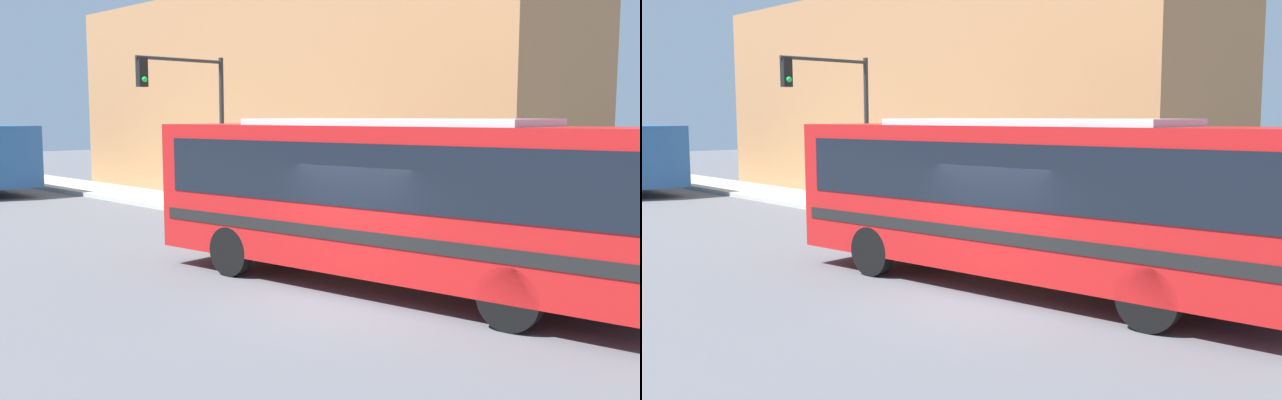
{
  "view_description": "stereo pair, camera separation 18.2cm",
  "coord_description": "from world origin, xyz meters",
  "views": [
    {
      "loc": [
        -9.31,
        -8.77,
        3.4
      ],
      "look_at": [
        2.25,
        3.1,
        1.45
      ],
      "focal_mm": 40.0,
      "sensor_mm": 36.0,
      "label": 1
    },
    {
      "loc": [
        -9.18,
        -8.89,
        3.4
      ],
      "look_at": [
        2.25,
        3.1,
        1.45
      ],
      "focal_mm": 40.0,
      "sensor_mm": 36.0,
      "label": 2
    }
  ],
  "objects": [
    {
      "name": "fire_hydrant",
      "position": [
        5.1,
        3.82,
        0.55
      ],
      "size": [
        0.24,
        0.32,
        0.78
      ],
      "color": "red",
      "rests_on": "sidewalk"
    },
    {
      "name": "traffic_light_pole",
      "position": [
        4.12,
        10.95,
        3.74
      ],
      "size": [
        3.28,
        0.35,
        5.19
      ],
      "color": "#2D2D2D",
      "rests_on": "sidewalk"
    },
    {
      "name": "sidewalk",
      "position": [
        5.92,
        20.0,
        0.08
      ],
      "size": [
        2.84,
        70.0,
        0.17
      ],
      "color": "#B7B2A8",
      "rests_on": "ground_plane"
    },
    {
      "name": "building_facade",
      "position": [
        10.34,
        12.87,
        4.16
      ],
      "size": [
        6.0,
        23.75,
        8.31
      ],
      "color": "#B27A4C",
      "rests_on": "ground_plane"
    },
    {
      "name": "ground_plane",
      "position": [
        0.0,
        0.0,
        0.0
      ],
      "size": [
        120.0,
        120.0,
        0.0
      ],
      "primitive_type": "plane",
      "color": "slate"
    },
    {
      "name": "parking_meter",
      "position": [
        5.1,
        7.59,
        1.1
      ],
      "size": [
        0.14,
        0.14,
        1.38
      ],
      "color": "#2D2D2D",
      "rests_on": "sidewalk"
    },
    {
      "name": "city_bus",
      "position": [
        1.25,
        0.1,
        1.95
      ],
      "size": [
        3.67,
        11.02,
        3.36
      ],
      "rotation": [
        0.0,
        0.0,
        0.12
      ],
      "color": "red",
      "rests_on": "ground_plane"
    }
  ]
}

